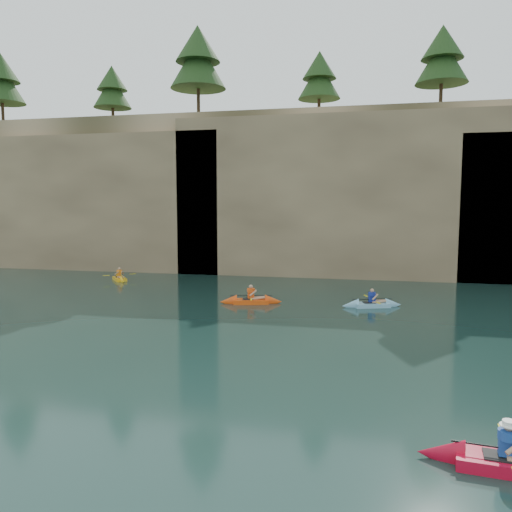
# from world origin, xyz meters

# --- Properties ---
(ground) EXTENTS (160.00, 160.00, 0.00)m
(ground) POSITION_xyz_m (0.00, 0.00, 0.00)
(ground) COLOR black
(ground) RESTS_ON ground
(cliff) EXTENTS (70.00, 16.00, 12.00)m
(cliff) POSITION_xyz_m (0.00, 30.00, 6.00)
(cliff) COLOR tan
(cliff) RESTS_ON ground
(cliff_slab_west) EXTENTS (26.00, 2.40, 10.56)m
(cliff_slab_west) POSITION_xyz_m (-20.00, 22.60, 5.28)
(cliff_slab_west) COLOR #9A825D
(cliff_slab_west) RESTS_ON ground
(cliff_slab_center) EXTENTS (24.00, 2.40, 11.40)m
(cliff_slab_center) POSITION_xyz_m (2.00, 22.60, 5.70)
(cliff_slab_center) COLOR #9A825D
(cliff_slab_center) RESTS_ON ground
(sea_cave_west) EXTENTS (4.50, 1.00, 4.00)m
(sea_cave_west) POSITION_xyz_m (-18.00, 21.95, 2.00)
(sea_cave_west) COLOR black
(sea_cave_west) RESTS_ON ground
(sea_cave_center) EXTENTS (3.50, 1.00, 3.20)m
(sea_cave_center) POSITION_xyz_m (-4.00, 21.95, 1.60)
(sea_cave_center) COLOR black
(sea_cave_center) RESTS_ON ground
(sea_cave_east) EXTENTS (5.00, 1.00, 4.50)m
(sea_cave_east) POSITION_xyz_m (10.00, 21.95, 2.25)
(sea_cave_east) COLOR black
(sea_cave_east) RESTS_ON ground
(cliff_pines) EXTENTS (56.00, 6.00, 7.83)m
(cliff_pines) POSITION_xyz_m (0.00, 25.00, 15.91)
(cliff_pines) COLOR black
(cliff_pines) RESTS_ON cliff
(main_kayaker) EXTENTS (3.34, 2.24, 1.22)m
(main_kayaker) POSITION_xyz_m (6.00, -2.37, 0.16)
(main_kayaker) COLOR red
(main_kayaker) RESTS_ON ground
(kayaker_orange) EXTENTS (3.24, 2.33, 1.20)m
(kayaker_orange) POSITION_xyz_m (-2.40, 12.08, 0.15)
(kayaker_orange) COLOR #F34C0F
(kayaker_orange) RESTS_ON ground
(kayaker_yellow) EXTENTS (2.15, 2.45, 1.07)m
(kayaker_yellow) POSITION_xyz_m (-12.64, 17.68, 0.13)
(kayaker_yellow) COLOR yellow
(kayaker_yellow) RESTS_ON ground
(kayaker_ltblue_mid) EXTENTS (3.06, 2.17, 1.14)m
(kayaker_ltblue_mid) POSITION_xyz_m (3.61, 12.55, 0.14)
(kayaker_ltblue_mid) COLOR #83BDDB
(kayaker_ltblue_mid) RESTS_ON ground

